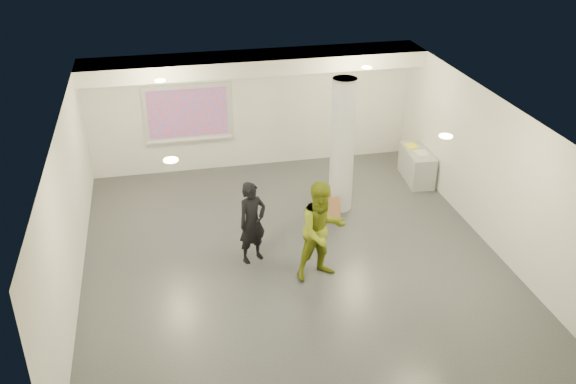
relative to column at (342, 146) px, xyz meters
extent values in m
cube|color=#35373C|center=(-1.50, -1.80, -1.50)|extent=(8.00, 9.00, 0.01)
cube|color=silver|center=(-1.50, -1.80, 1.50)|extent=(8.00, 9.00, 0.01)
cube|color=silver|center=(-1.50, 2.70, 0.00)|extent=(8.00, 0.01, 3.00)
cube|color=silver|center=(-1.50, -6.30, 0.00)|extent=(8.00, 0.01, 3.00)
cube|color=silver|center=(-5.50, -1.80, 0.00)|extent=(0.01, 9.00, 3.00)
cube|color=silver|center=(2.50, -1.80, 0.00)|extent=(0.01, 9.00, 3.00)
cube|color=white|center=(-1.50, 2.15, 1.32)|extent=(8.00, 1.10, 0.36)
cylinder|color=#E6D37F|center=(-3.70, 0.70, 1.48)|extent=(0.22, 0.22, 0.02)
cylinder|color=#E6D37F|center=(0.70, 0.70, 1.48)|extent=(0.22, 0.22, 0.02)
cylinder|color=#E6D37F|center=(-3.70, -3.30, 1.48)|extent=(0.22, 0.22, 0.02)
cylinder|color=#E6D37F|center=(0.70, -3.30, 1.48)|extent=(0.22, 0.22, 0.02)
cylinder|color=silver|center=(0.00, 0.00, 0.00)|extent=(0.52, 0.52, 3.00)
cube|color=silver|center=(-3.10, 2.66, 0.05)|extent=(2.10, 0.06, 1.40)
cube|color=blue|center=(-3.10, 2.62, 0.05)|extent=(1.90, 0.01, 1.20)
cube|color=silver|center=(-3.10, 2.60, -0.65)|extent=(2.10, 0.08, 0.04)
cube|color=#95989A|center=(2.22, 0.98, -1.12)|extent=(0.67, 1.36, 0.77)
cube|color=silver|center=(2.23, 0.80, -0.72)|extent=(0.31, 0.38, 0.02)
cube|color=yellow|center=(2.17, 1.25, -0.72)|extent=(0.27, 0.35, 0.03)
cube|color=#9A6841|center=(-0.36, -0.07, -1.20)|extent=(0.56, 0.19, 0.60)
cube|color=#9A6841|center=(-0.39, -0.51, -1.24)|extent=(0.49, 0.21, 0.52)
imported|color=black|center=(-2.26, -1.69, -0.67)|extent=(0.71, 0.62, 1.65)
imported|color=olive|center=(-1.11, -2.51, -0.53)|extent=(1.07, 0.92, 1.93)
camera|label=1|loc=(-3.85, -12.16, 5.41)|focal=40.00mm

